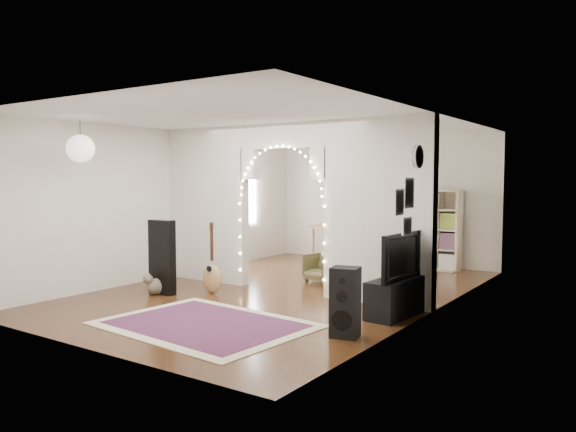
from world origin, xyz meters
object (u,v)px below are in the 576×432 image
Objects in this scene: media_console at (395,298)px; dining_chair_right at (323,268)px; acoustic_guitar at (212,267)px; dining_chair_left at (363,255)px; bookcase at (422,228)px; floor_speaker at (345,302)px; dining_table at (341,229)px.

dining_chair_right is (-2.02, 1.53, -0.00)m from media_console.
acoustic_guitar is at bearing -106.33° from dining_chair_right.
acoustic_guitar reaches higher than media_console.
media_console is 3.89m from dining_chair_left.
bookcase is at bearing 84.13° from dining_chair_right.
dining_chair_right is (0.09, -1.73, -0.02)m from dining_chair_left.
bookcase reaches higher than floor_speaker.
acoustic_guitar is 0.79× the size of dining_table.
dining_table is at bearing -170.62° from bookcase.
acoustic_guitar reaches higher than dining_chair_left.
dining_chair_left is 1.74m from dining_chair_right.
bookcase reaches higher than dining_chair_right.
bookcase is at bearing 110.50° from media_console.
floor_speaker is 1.24m from media_console.
dining_chair_left reaches higher than dining_chair_right.
dining_table is at bearing 106.46° from floor_speaker.
floor_speaker is 6.07m from dining_table.
media_console is (0.09, 1.23, -0.15)m from floor_speaker.
bookcase is 2.72m from dining_chair_right.
bookcase is 1.87m from dining_table.
acoustic_guitar reaches higher than dining_chair_right.
dining_chair_left is (0.88, 3.52, -0.15)m from acoustic_guitar.
acoustic_guitar is at bearing -124.65° from dining_chair_left.
media_console is at bearing -52.20° from dining_table.
media_console is 0.62× the size of bookcase.
acoustic_guitar is 1.18× the size of floor_speaker.
floor_speaker reaches higher than dining_chair_left.
dining_table is (-1.87, 0.00, -0.12)m from bookcase.
dining_chair_right is at bearing 65.93° from acoustic_guitar.
floor_speaker is at bearing -13.76° from acoustic_guitar.
floor_speaker is 1.48× the size of dining_chair_right.
acoustic_guitar is 4.33m from dining_table.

